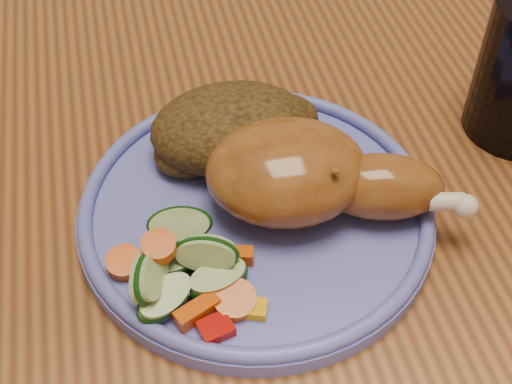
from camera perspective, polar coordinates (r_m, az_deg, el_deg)
dining_table at (r=0.62m, az=6.59°, el=0.10°), size 0.90×1.40×0.75m
plate at (r=0.48m, az=-0.00°, el=-1.71°), size 0.24×0.24×0.01m
plate_rim at (r=0.47m, az=-0.00°, el=-0.83°), size 0.23×0.23×0.01m
chicken_leg at (r=0.46m, az=4.32°, el=1.36°), size 0.17×0.11×0.06m
rice_pilaf at (r=0.50m, az=-1.74°, el=5.11°), size 0.12×0.08×0.05m
vegetable_pile at (r=0.43m, az=-5.83°, el=-6.13°), size 0.09×0.09×0.04m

